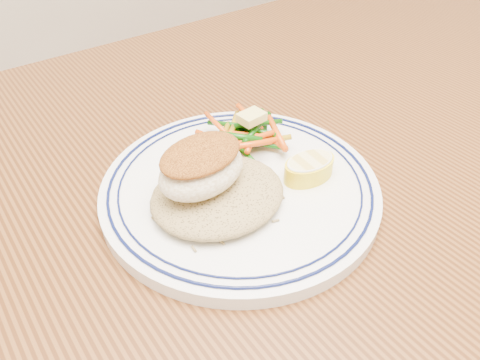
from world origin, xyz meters
name	(u,v)px	position (x,y,z in m)	size (l,w,h in m)	color
dining_table	(259,246)	(0.00, 0.00, 0.65)	(1.50, 0.90, 0.75)	#44220D
plate	(240,188)	(-0.03, 0.00, 0.76)	(0.29, 0.29, 0.02)	white
rice_pilaf	(218,192)	(-0.06, -0.01, 0.78)	(0.14, 0.12, 0.03)	olive
fish_fillet	(201,166)	(-0.07, 0.00, 0.81)	(0.10, 0.08, 0.05)	#F2E8C8
vegetable_pile	(247,135)	(0.02, 0.05, 0.78)	(0.10, 0.11, 0.03)	#0E4809
butter_pat	(252,117)	(0.03, 0.05, 0.80)	(0.03, 0.02, 0.01)	#E3D56F
lemon_wedge	(309,167)	(0.04, -0.03, 0.78)	(0.06, 0.06, 0.02)	yellow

